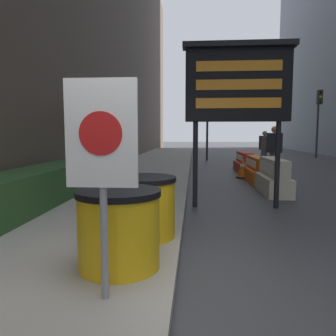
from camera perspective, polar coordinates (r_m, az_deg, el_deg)
The scene contains 16 objects.
ground_plane at distance 3.04m, azimuth 1.00°, elevation -23.11°, with size 120.00×120.00×0.00m, color #38383A.
hedge_strip at distance 6.61m, azimuth -22.08°, elevation -3.12°, with size 0.90×5.06×0.68m.
bare_tree at distance 9.42m, azimuth -13.36°, elevation 5.87°, with size 1.33×1.39×2.54m.
barrel_drum_foreground at distance 3.34m, azimuth -8.52°, elevation -10.38°, with size 0.84×0.84×0.78m.
barrel_drum_middle at distance 4.27m, azimuth -4.25°, elevation -6.73°, with size 0.84×0.84×0.78m.
warning_sign at distance 2.58m, azimuth -11.46°, elevation 2.98°, with size 0.56×0.08×1.75m.
message_board at distance 6.69m, azimuth 12.04°, elevation 13.89°, with size 2.14×0.36×3.21m.
jersey_barrier_cream at distance 8.53m, azimuth 17.86°, elevation -1.68°, with size 0.58×1.75×0.87m.
jersey_barrier_orange_far at distance 10.68m, azimuth 15.15°, elevation -0.38°, with size 0.59×2.14×0.77m.
jersey_barrier_red_striped at distance 13.18m, azimuth 13.13°, elevation 0.83°, with size 0.64×1.86×0.77m.
traffic_cone_near at distance 11.26m, azimuth 12.90°, elevation 0.11°, with size 0.41×0.41×0.74m.
traffic_cone_mid at distance 13.09m, azimuth 19.33°, elevation 0.47°, with size 0.35×0.35×0.62m.
traffic_light_near_curb at distance 18.41m, azimuth 6.90°, elevation 9.78°, with size 0.28×0.44×3.74m.
traffic_light_far_side at distance 22.02m, azimuth 24.78°, elevation 9.28°, with size 0.28×0.45×4.09m.
pedestrian_worker at distance 11.68m, azimuth 18.02°, elevation 3.46°, with size 0.51×0.52×1.74m.
pedestrian_passerby at distance 15.27m, azimuth 16.45°, elevation 3.74°, with size 0.48×0.36×1.61m.
Camera 1 is at (0.16, -2.65, 1.47)m, focal length 35.00 mm.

